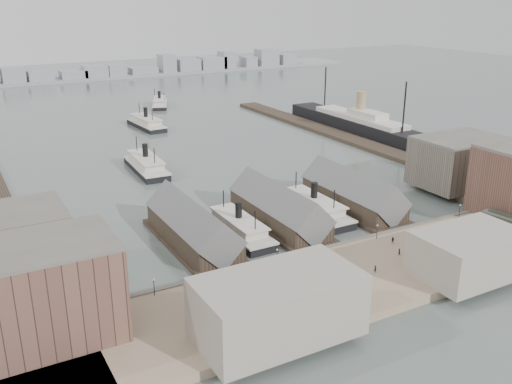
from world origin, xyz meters
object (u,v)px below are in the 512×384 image
ferry_docked_west (239,227)px  ocean_steamer (360,124)px  horse_cart_center (335,274)px  tram (503,222)px  horse_cart_left (239,302)px  horse_cart_right (436,255)px

ferry_docked_west → ocean_steamer: bearing=37.0°
ferry_docked_west → horse_cart_center: bearing=-80.6°
ocean_steamer → tram: (-43.17, -113.50, -0.16)m
horse_cart_left → horse_cart_center: bearing=-47.3°
horse_cart_left → ferry_docked_west: bearing=15.1°
tram → horse_cart_right: bearing=-179.1°
horse_cart_right → ocean_steamer: bearing=-43.8°
ocean_steamer → horse_cart_right: bearing=-121.4°
ferry_docked_west → ocean_steamer: ocean_steamer is taller
ferry_docked_west → tram: (61.83, -34.51, 1.60)m
tram → horse_cart_left: (-80.19, -0.78, -1.18)m
ocean_steamer → horse_cart_left: size_ratio=22.21×
horse_cart_left → ocean_steamer: bearing=-4.6°
ocean_steamer → horse_cart_left: (-123.35, -114.27, -1.33)m
ocean_steamer → tram: bearing=-110.8°
horse_cart_center → ferry_docked_west: bearing=20.0°
ferry_docked_west → horse_cart_right: (32.79, -39.09, 0.43)m
horse_cart_center → horse_cart_right: 27.25m
ferry_docked_west → ocean_steamer: 131.40m
tram → ocean_steamer: bearing=61.2°
tram → horse_cart_center: size_ratio=2.28×
ocean_steamer → horse_cart_center: (-99.19, -114.21, -1.37)m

